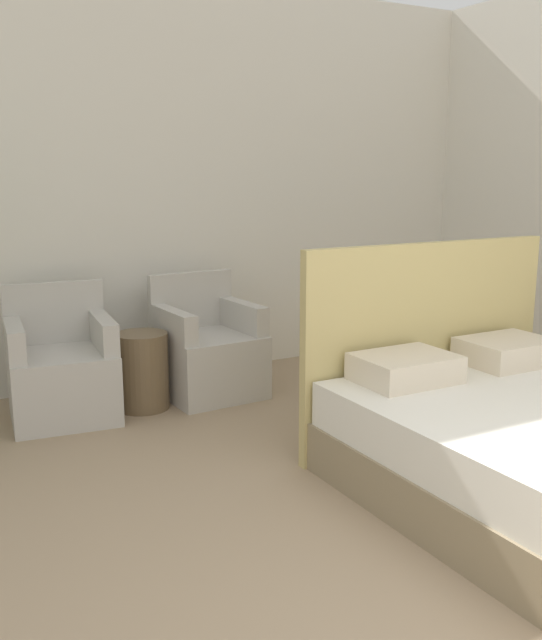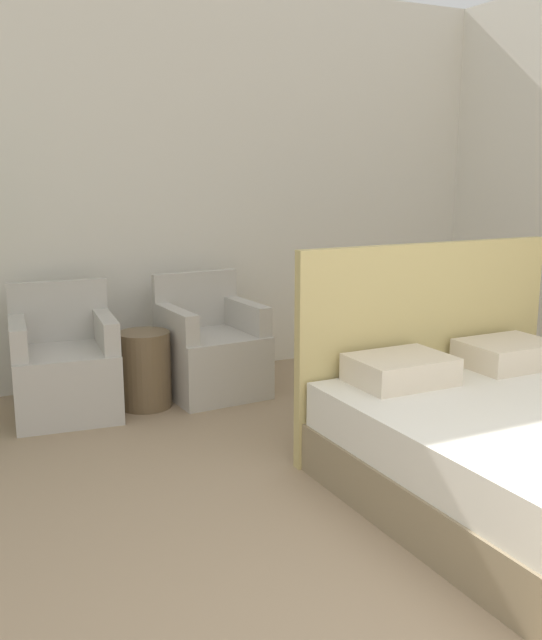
% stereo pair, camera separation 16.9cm
% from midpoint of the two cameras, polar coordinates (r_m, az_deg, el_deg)
% --- Properties ---
extents(wall_back, '(10.00, 0.06, 2.90)m').
position_cam_midpoint_polar(wall_back, '(5.37, -10.27, 10.67)').
color(wall_back, silver).
rests_on(wall_back, ground_plane).
extents(armchair_near_window_left, '(0.70, 0.69, 0.84)m').
position_cam_midpoint_polar(armchair_near_window_left, '(4.72, -17.36, -4.20)').
color(armchair_near_window_left, '#B7B2A8').
rests_on(armchair_near_window_left, ground_plane).
extents(armchair_near_window_right, '(0.67, 0.66, 0.84)m').
position_cam_midpoint_polar(armchair_near_window_right, '(5.00, -6.01, -2.83)').
color(armchair_near_window_right, '#B7B2A8').
rests_on(armchair_near_window_right, ground_plane).
extents(side_table, '(0.34, 0.34, 0.51)m').
position_cam_midpoint_polar(side_table, '(4.78, -11.26, -4.03)').
color(side_table, brown).
rests_on(side_table, ground_plane).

